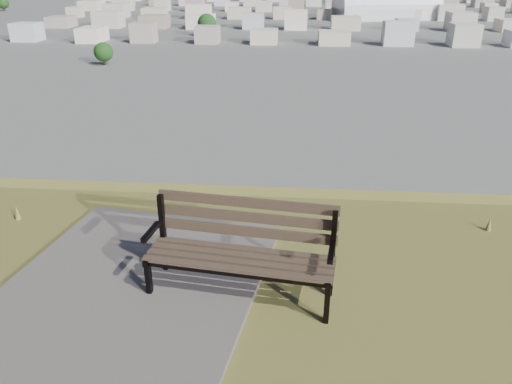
{
  "coord_description": "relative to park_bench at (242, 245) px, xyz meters",
  "views": [
    {
      "loc": [
        -0.15,
        -2.76,
        28.16
      ],
      "look_at": [
        -0.67,
        3.5,
        25.3
      ],
      "focal_mm": 35.0,
      "sensor_mm": 36.0,
      "label": 1
    }
  ],
  "objects": [
    {
      "name": "city_blocks",
      "position": [
        0.66,
        392.84,
        -22.06
      ],
      "size": [
        395.0,
        361.0,
        7.0
      ],
      "color": "beige",
      "rests_on": "ground"
    },
    {
      "name": "city_trees",
      "position": [
        -25.73,
        317.39,
        -20.73
      ],
      "size": [
        406.52,
        387.2,
        9.98
      ],
      "color": "black",
      "rests_on": "ground"
    },
    {
      "name": "park_bench",
      "position": [
        0.0,
        0.0,
        0.0
      ],
      "size": [
        1.97,
        0.85,
        1.0
      ],
      "rotation": [
        0.0,
        0.0,
        -0.13
      ],
      "color": "#403525",
      "rests_on": "hilltop_mesa"
    },
    {
      "name": "gravel_patch",
      "position": [
        -1.22,
        -0.33,
        -0.53
      ],
      "size": [
        3.15,
        4.1,
        0.08
      ],
      "primitive_type": "cube",
      "rotation": [
        0.0,
        0.0,
        -0.15
      ],
      "color": "#5C5650",
      "rests_on": "hilltop_mesa"
    },
    {
      "name": "arena",
      "position": [
        49.04,
        301.38,
        -19.9
      ],
      "size": [
        61.11,
        37.39,
        24.04
      ],
      "rotation": [
        0.0,
        0.0,
        0.25
      ],
      "color": "silver",
      "rests_on": "ground"
    }
  ]
}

